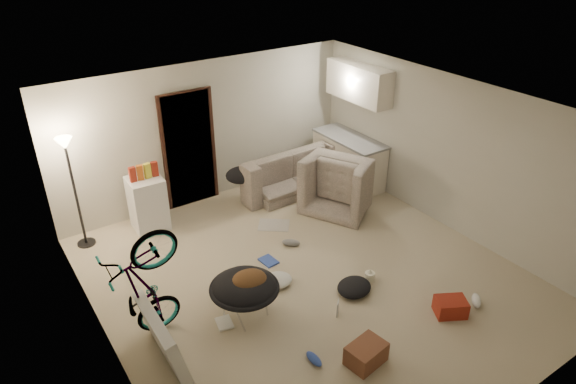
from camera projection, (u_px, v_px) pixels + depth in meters
floor at (307, 277)px, 7.39m from camera, size 5.50×6.00×0.02m
ceiling at (311, 110)px, 6.20m from camera, size 5.50×6.00×0.02m
wall_back at (207, 132)px, 8.99m from camera, size 5.50×0.02×2.50m
wall_front at (507, 337)px, 4.60m from camera, size 5.50×0.02×2.50m
wall_left at (99, 273)px, 5.43m from camera, size 0.02×6.00×2.50m
wall_right at (449, 153)px, 8.16m from camera, size 0.02×6.00×2.50m
doorway at (189, 149)px, 8.87m from camera, size 0.85×0.10×2.04m
door_trim at (189, 150)px, 8.85m from camera, size 0.97×0.04×2.10m
floor_lamp at (70, 170)px, 7.51m from camera, size 0.28×0.28×1.81m
kitchen_counter at (349, 161)px, 9.84m from camera, size 0.60×1.50×0.88m
counter_top at (350, 138)px, 9.62m from camera, size 0.64×1.54×0.04m
kitchen_uppers at (359, 83)px, 9.18m from camera, size 0.38×1.40×0.65m
sofa at (286, 174)px, 9.66m from camera, size 2.04×0.84×0.59m
armchair at (344, 185)px, 9.09m from camera, size 1.41×1.48×0.74m
bicycle at (148, 312)px, 6.10m from camera, size 1.62×0.71×0.94m
book_asset at (337, 317)px, 6.63m from camera, size 0.26×0.26×0.02m
mini_fridge at (148, 203)px, 8.35m from camera, size 0.55×0.55×0.90m
snack_box_0 at (133, 176)px, 8.01m from camera, size 0.10×0.08×0.30m
snack_box_1 at (140, 174)px, 8.07m from camera, size 0.12×0.10×0.30m
snack_box_2 at (148, 172)px, 8.13m from camera, size 0.11×0.08×0.30m
snack_box_3 at (155, 170)px, 8.19m from camera, size 0.11×0.08×0.30m
saucer_chair at (245, 293)px, 6.49m from camera, size 0.89×0.89×0.63m
hoodie at (249, 281)px, 6.40m from camera, size 0.48×0.40×0.22m
sofa_drape at (241, 175)px, 9.08m from camera, size 0.64×0.56×0.28m
tv_box at (162, 338)px, 5.84m from camera, size 0.29×1.07×0.71m
drink_case_a at (366, 354)px, 5.92m from camera, size 0.49×0.38×0.26m
drink_case_b at (451, 307)px, 6.65m from camera, size 0.48×0.44×0.23m
juicer at (370, 276)px, 7.26m from camera, size 0.14×0.14×0.21m
newspaper at (274, 225)px, 8.62m from camera, size 0.65×0.62×0.01m
book_blue at (269, 261)px, 7.70m from camera, size 0.23×0.30×0.03m
book_white at (224, 323)px, 6.53m from camera, size 0.24×0.29×0.02m
shoe_1 at (291, 243)px, 8.06m from camera, size 0.29×0.28×0.11m
shoe_2 at (314, 359)px, 5.96m from camera, size 0.11×0.26×0.10m
shoe_4 at (476, 301)px, 6.85m from camera, size 0.29×0.29×0.11m
clothes_lump_a at (354, 287)px, 7.05m from camera, size 0.61×0.56×0.16m
clothes_lump_c at (277, 280)px, 7.21m from camera, size 0.49×0.44×0.13m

